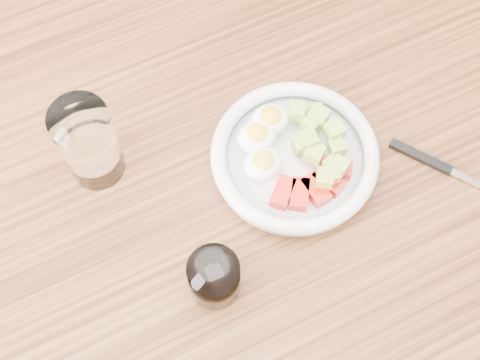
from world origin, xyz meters
name	(u,v)px	position (x,y,z in m)	size (l,w,h in m)	color
ground	(246,321)	(0.00, 0.00, 0.00)	(4.00, 4.00, 0.00)	brown
dining_table	(249,220)	(0.00, 0.00, 0.67)	(1.50, 0.90, 0.77)	brown
bowl	(294,155)	(0.07, 0.02, 0.79)	(0.22, 0.22, 0.06)	white
fork	(438,165)	(0.24, -0.08, 0.77)	(0.11, 0.16, 0.01)	black
water_glass	(88,143)	(-0.16, 0.12, 0.84)	(0.07, 0.07, 0.13)	white
coffee_glass	(214,278)	(-0.09, -0.09, 0.80)	(0.06, 0.06, 0.07)	white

